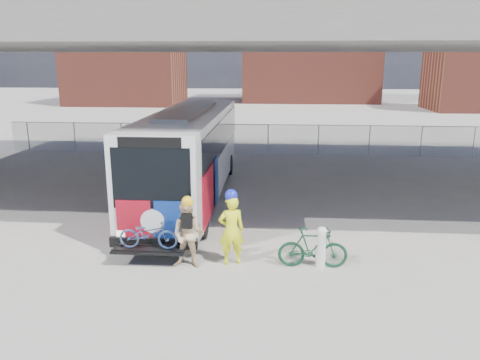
# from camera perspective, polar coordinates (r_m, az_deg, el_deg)

# --- Properties ---
(ground) EXTENTS (160.00, 160.00, 0.00)m
(ground) POSITION_cam_1_polar(r_m,az_deg,el_deg) (16.90, -0.76, -4.74)
(ground) COLOR #9E9991
(ground) RESTS_ON ground
(bus) EXTENTS (2.67, 12.90, 3.69)m
(bus) POSITION_cam_1_polar(r_m,az_deg,el_deg) (19.06, -6.11, 3.94)
(bus) COLOR silver
(bus) RESTS_ON ground
(overpass) EXTENTS (40.00, 16.00, 7.95)m
(overpass) POSITION_cam_1_polar(r_m,az_deg,el_deg) (19.98, 0.24, 17.27)
(overpass) COLOR #605E59
(overpass) RESTS_ON ground
(chainlink_fence) EXTENTS (30.00, 0.06, 30.00)m
(chainlink_fence) POSITION_cam_1_polar(r_m,az_deg,el_deg) (28.24, 1.41, 5.99)
(chainlink_fence) COLOR gray
(chainlink_fence) RESTS_ON ground
(brick_buildings) EXTENTS (54.00, 22.00, 12.00)m
(brick_buildings) POSITION_cam_1_polar(r_m,az_deg,el_deg) (64.13, 4.32, 14.22)
(brick_buildings) COLOR brown
(brick_buildings) RESTS_ON ground
(smokestack) EXTENTS (2.20, 2.20, 25.00)m
(smokestack) POSITION_cam_1_polar(r_m,az_deg,el_deg) (72.35, 15.23, 19.42)
(smokestack) COLOR brown
(smokestack) RESTS_ON ground
(bollard) EXTENTS (0.30, 0.30, 1.16)m
(bollard) POSITION_cam_1_polar(r_m,az_deg,el_deg) (13.13, 9.88, -7.85)
(bollard) COLOR white
(bollard) RESTS_ON ground
(cyclist_hivis) EXTENTS (0.82, 0.66, 2.16)m
(cyclist_hivis) POSITION_cam_1_polar(r_m,az_deg,el_deg) (12.96, -1.05, -5.91)
(cyclist_hivis) COLOR #FBFF1A
(cyclist_hivis) RESTS_ON ground
(cyclist_tan) EXTENTS (0.95, 0.76, 2.04)m
(cyclist_tan) POSITION_cam_1_polar(r_m,az_deg,el_deg) (12.85, -6.32, -6.57)
(cyclist_tan) COLOR #D4B288
(cyclist_tan) RESTS_ON ground
(bike_parked) EXTENTS (1.90, 0.55, 1.14)m
(bike_parked) POSITION_cam_1_polar(r_m,az_deg,el_deg) (13.04, 8.86, -8.18)
(bike_parked) COLOR #133C25
(bike_parked) RESTS_ON ground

